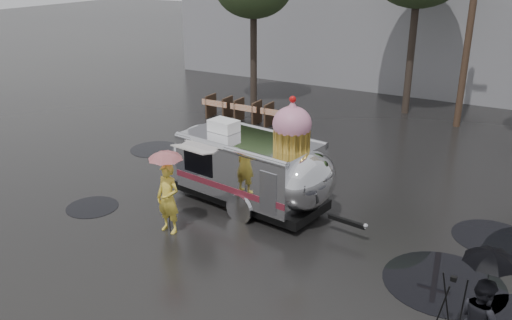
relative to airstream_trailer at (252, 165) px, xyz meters
The scene contains 9 objects.
ground 3.39m from the airstream_trailer, 67.83° to the right, with size 120.00×120.00×0.00m, color black.
puddles 3.82m from the airstream_trailer, 15.66° to the right, with size 14.97×10.39×0.01m.
utility_pole 12.16m from the airstream_trailer, 71.60° to the left, with size 1.60×0.28×9.00m.
barricade_row 8.32m from the airstream_trailer, 121.75° to the left, with size 4.30×0.80×1.00m.
airstream_trailer is the anchor object (origin of this frame).
person_left 2.74m from the airstream_trailer, 113.63° to the right, with size 0.69×0.46×1.91m, color yellow.
umbrella_pink 2.80m from the airstream_trailer, 113.63° to the right, with size 1.10×1.10×2.30m.
umbrella_black 7.75m from the airstream_trailer, 28.13° to the right, with size 1.15×1.15×2.33m.
tripod 6.99m from the airstream_trailer, 27.04° to the right, with size 0.50×0.56×1.34m.
Camera 1 is at (6.13, -9.58, 6.96)m, focal length 38.00 mm.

